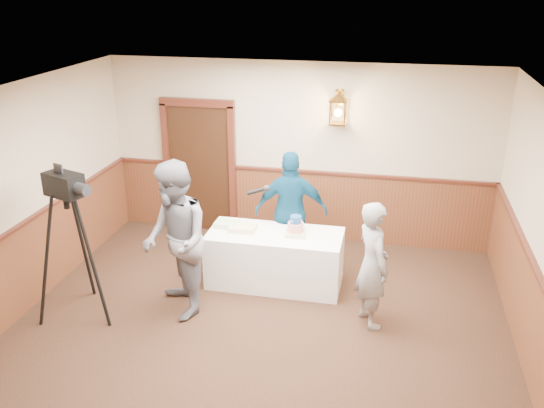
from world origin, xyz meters
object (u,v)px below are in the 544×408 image
(interviewer, at_px, (175,241))
(tiered_cake, at_px, (296,227))
(baker, at_px, (372,265))
(sheet_cake_yellow, at_px, (243,228))
(assistant_p, at_px, (291,211))
(tv_camera_rig, at_px, (74,254))
(sheet_cake_green, at_px, (227,224))
(display_table, at_px, (275,258))

(interviewer, bearing_deg, tiered_cake, 93.65)
(baker, bearing_deg, sheet_cake_yellow, 38.95)
(tiered_cake, bearing_deg, baker, -34.77)
(interviewer, height_order, baker, interviewer)
(assistant_p, bearing_deg, interviewer, 41.38)
(assistant_p, height_order, tv_camera_rig, tv_camera_rig)
(sheet_cake_green, distance_m, tv_camera_rig, 2.04)
(baker, bearing_deg, tv_camera_rig, 69.95)
(tiered_cake, relative_size, tv_camera_rig, 0.15)
(display_table, height_order, sheet_cake_green, sheet_cake_green)
(sheet_cake_yellow, distance_m, sheet_cake_green, 0.26)
(tiered_cake, bearing_deg, sheet_cake_green, 175.93)
(baker, bearing_deg, assistant_p, 15.15)
(sheet_cake_yellow, distance_m, assistant_p, 0.77)
(tiered_cake, distance_m, baker, 1.27)
(display_table, distance_m, sheet_cake_green, 0.81)
(interviewer, distance_m, tv_camera_rig, 1.24)
(sheet_cake_green, bearing_deg, display_table, -6.60)
(assistant_p, bearing_deg, sheet_cake_green, 16.89)
(display_table, relative_size, sheet_cake_yellow, 5.24)
(display_table, bearing_deg, baker, -28.40)
(tiered_cake, height_order, sheet_cake_yellow, tiered_cake)
(display_table, xyz_separation_m, sheet_cake_yellow, (-0.45, -0.01, 0.41))
(sheet_cake_green, xyz_separation_m, tv_camera_rig, (-1.52, -1.36, 0.05))
(sheet_cake_yellow, relative_size, tv_camera_rig, 0.18)
(sheet_cake_yellow, bearing_deg, baker, -21.84)
(display_table, bearing_deg, assistant_p, 76.10)
(sheet_cake_yellow, bearing_deg, tv_camera_rig, -144.10)
(display_table, relative_size, interviewer, 0.91)
(sheet_cake_green, relative_size, assistant_p, 0.18)
(baker, xyz_separation_m, tv_camera_rig, (-3.53, -0.57, 0.05))
(assistant_p, bearing_deg, baker, 123.78)
(interviewer, distance_m, assistant_p, 1.87)
(display_table, distance_m, assistant_p, 0.72)
(baker, xyz_separation_m, assistant_p, (-1.19, 1.22, 0.08))
(display_table, relative_size, assistant_p, 1.03)
(tiered_cake, relative_size, interviewer, 0.14)
(baker, distance_m, tv_camera_rig, 3.58)
(display_table, height_order, sheet_cake_yellow, sheet_cake_yellow)
(display_table, bearing_deg, sheet_cake_green, 173.40)
(tiered_cake, distance_m, tv_camera_rig, 2.80)
(display_table, bearing_deg, sheet_cake_yellow, -179.33)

